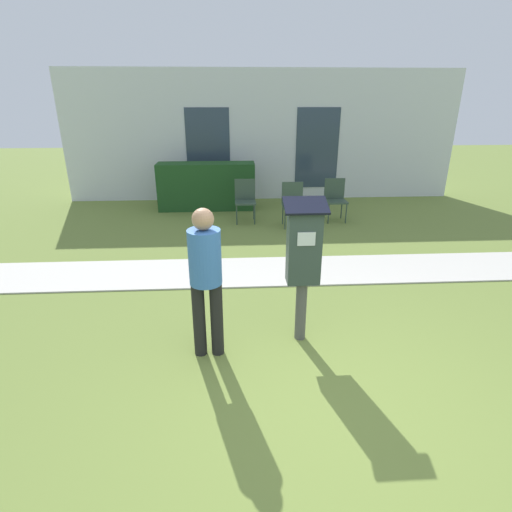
% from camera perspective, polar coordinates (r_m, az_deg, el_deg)
% --- Properties ---
extents(ground_plane, '(40.00, 40.00, 0.00)m').
position_cam_1_polar(ground_plane, '(3.79, 10.36, -20.51)').
color(ground_plane, olive).
extents(sidewalk, '(12.00, 1.10, 0.02)m').
position_cam_1_polar(sidewalk, '(6.24, 4.26, -2.10)').
color(sidewalk, beige).
rests_on(sidewalk, ground).
extents(building_facade, '(10.00, 0.26, 3.20)m').
position_cam_1_polar(building_facade, '(10.67, 0.97, 16.72)').
color(building_facade, silver).
rests_on(building_facade, ground).
extents(parking_meter, '(0.44, 0.31, 1.59)m').
position_cam_1_polar(parking_meter, '(4.16, 6.80, 0.32)').
color(parking_meter, '#4C4C4C').
rests_on(parking_meter, ground).
extents(person_standing, '(0.32, 0.32, 1.58)m').
position_cam_1_polar(person_standing, '(3.93, -7.21, -2.42)').
color(person_standing, black).
rests_on(person_standing, ground).
extents(outdoor_chair_left, '(0.44, 0.44, 0.90)m').
position_cam_1_polar(outdoor_chair_left, '(8.68, -1.56, 8.41)').
color(outdoor_chair_left, '#334738').
rests_on(outdoor_chair_left, ground).
extents(outdoor_chair_middle, '(0.44, 0.44, 0.90)m').
position_cam_1_polar(outdoor_chair_middle, '(8.40, 5.28, 7.87)').
color(outdoor_chair_middle, '#334738').
rests_on(outdoor_chair_middle, ground).
extents(outdoor_chair_right, '(0.44, 0.44, 0.90)m').
position_cam_1_polar(outdoor_chair_right, '(8.93, 11.25, 8.38)').
color(outdoor_chair_right, '#334738').
rests_on(outdoor_chair_right, ground).
extents(hedge_row, '(2.28, 0.60, 1.10)m').
position_cam_1_polar(hedge_row, '(9.75, -7.06, 9.86)').
color(hedge_row, '#1E471E').
rests_on(hedge_row, ground).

